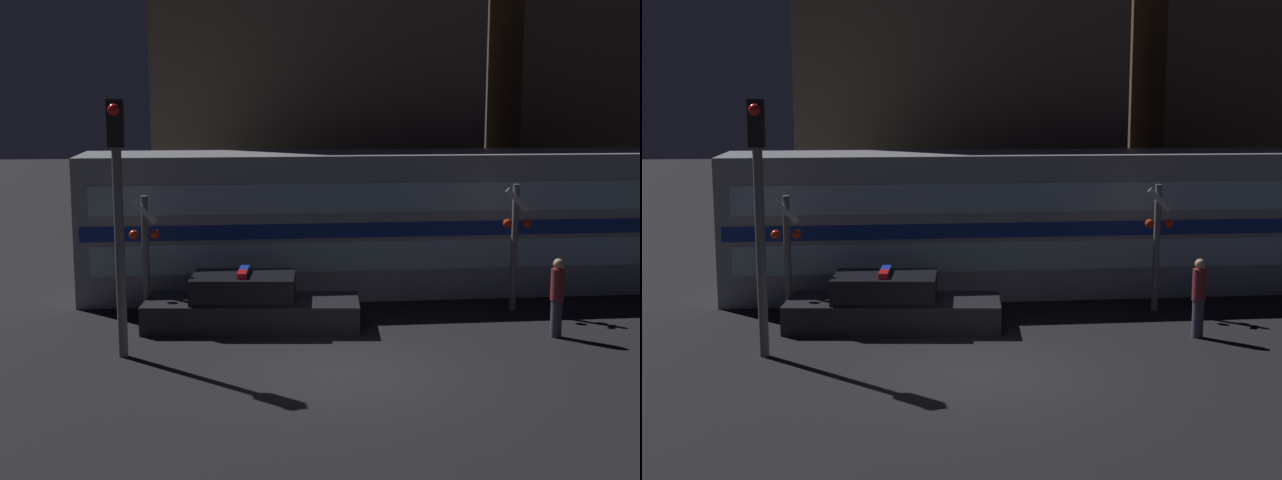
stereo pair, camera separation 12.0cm
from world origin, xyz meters
TOP-DOWN VIEW (x-y plane):
  - ground_plane at (0.00, 0.00)m, footprint 120.00×120.00m
  - train at (1.93, 7.06)m, footprint 15.10×3.00m
  - police_car at (-1.55, 3.52)m, footprint 4.85×2.26m
  - pedestrian at (4.83, 1.89)m, footprint 0.28×0.28m
  - crossing_signal_near at (4.73, 4.33)m, footprint 0.68×0.33m
  - crossing_signal_far at (-3.85, 4.35)m, footprint 0.68×0.33m
  - traffic_light_corner at (-4.11, 1.49)m, footprint 0.30×0.46m
  - building_left at (0.91, 13.94)m, footprint 10.02×6.28m
  - building_center at (12.64, 14.92)m, footprint 10.42×6.03m

SIDE VIEW (x-z plane):
  - ground_plane at x=0.00m, z-range 0.00..0.00m
  - police_car at x=-1.55m, z-range -0.17..1.11m
  - pedestrian at x=4.83m, z-range 0.02..1.71m
  - crossing_signal_far at x=-3.85m, z-range 0.15..3.00m
  - crossing_signal_near at x=4.73m, z-range 0.16..3.16m
  - train at x=1.93m, z-range 0.00..3.61m
  - traffic_light_corner at x=-4.11m, z-range 0.55..5.53m
  - building_center at x=12.64m, z-range 0.00..10.44m
  - building_left at x=0.91m, z-range 0.00..10.95m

